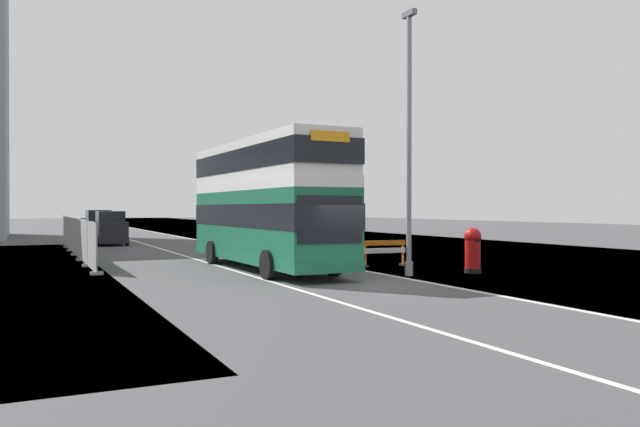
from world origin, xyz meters
TOP-DOWN VIEW (x-y plane):
  - ground at (0.56, 0.11)m, footprint 140.00×280.00m
  - double_decker_bus at (-0.93, 6.05)m, footprint 2.88×11.41m
  - lamppost_foreground at (2.81, 1.50)m, footprint 0.29×0.70m
  - red_pillar_postbox at (5.47, 1.28)m, footprint 0.64×0.64m
  - roadworks_barrier at (3.91, 4.97)m, footprint 1.93×0.58m
  - construction_site_fence at (-7.18, 16.76)m, footprint 0.44×20.60m
  - car_oncoming_near at (-4.47, 25.45)m, footprint 1.95×4.02m
  - car_receding_mid at (-4.50, 32.18)m, footprint 1.97×4.38m

SIDE VIEW (x-z plane):
  - ground at x=0.56m, z-range -0.10..0.00m
  - roadworks_barrier at x=3.91m, z-range 0.14..1.21m
  - construction_site_fence at x=-7.18m, z-range -0.04..1.88m
  - red_pillar_postbox at x=5.47m, z-range 0.08..1.76m
  - car_oncoming_near at x=-4.47m, z-range -0.06..2.14m
  - car_receding_mid at x=-4.50m, z-range -0.08..2.18m
  - double_decker_bus at x=-0.93m, z-range 0.16..5.17m
  - lamppost_foreground at x=2.81m, z-range -0.24..9.15m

